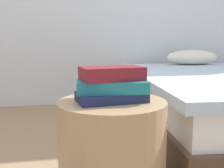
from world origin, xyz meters
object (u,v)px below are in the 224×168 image
at_px(book_maroon, 112,73).
at_px(book_teal, 111,86).
at_px(book_navy, 111,97).
at_px(side_table, 112,152).

bearing_deg(book_maroon, book_teal, 136.28).
relative_size(book_teal, book_maroon, 1.14).
relative_size(book_navy, book_teal, 0.96).
relative_size(side_table, book_maroon, 1.82).
height_order(book_navy, book_teal, book_teal).
height_order(side_table, book_teal, book_teal).
bearing_deg(book_maroon, book_navy, -123.83).
xyz_separation_m(book_navy, book_maroon, (0.01, 0.02, 0.10)).
bearing_deg(side_table, book_navy, -118.90).
distance_m(side_table, book_teal, 0.29).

